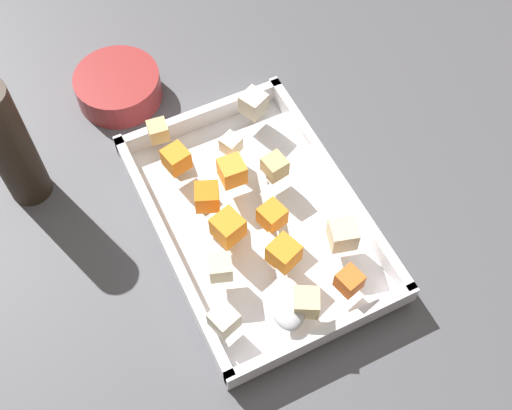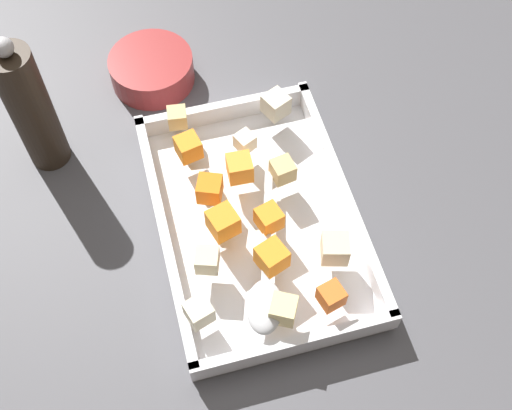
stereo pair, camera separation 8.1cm
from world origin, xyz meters
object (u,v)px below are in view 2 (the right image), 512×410
(baking_dish, at_px, (256,222))
(pepper_mill, at_px, (31,109))
(small_prep_bowl, at_px, (152,69))
(serving_spoon, at_px, (265,296))

(baking_dish, xyz_separation_m, pepper_mill, (-0.18, -0.24, 0.09))
(small_prep_bowl, bearing_deg, serving_spoon, 8.53)
(serving_spoon, relative_size, small_prep_bowl, 1.78)
(small_prep_bowl, bearing_deg, pepper_mill, -58.23)
(pepper_mill, distance_m, small_prep_bowl, 0.21)
(pepper_mill, bearing_deg, serving_spoon, 36.32)
(baking_dish, height_order, serving_spoon, serving_spoon)
(baking_dish, relative_size, serving_spoon, 1.66)
(serving_spoon, height_order, small_prep_bowl, serving_spoon)
(pepper_mill, bearing_deg, small_prep_bowl, 121.77)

